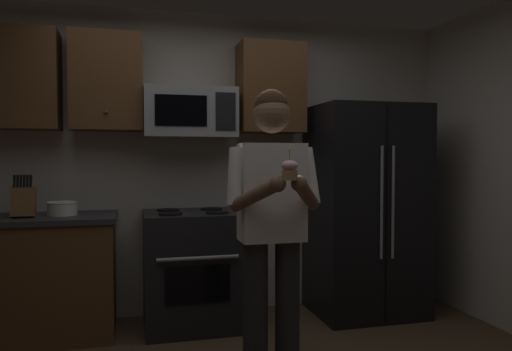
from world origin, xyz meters
TOP-DOWN VIEW (x-y plane):
  - wall_back at (0.00, 1.75)m, footprint 4.40×0.10m
  - oven_range at (-0.15, 1.36)m, footprint 0.76×0.70m
  - microwave at (-0.15, 1.48)m, footprint 0.74×0.41m
  - refrigerator at (1.35, 1.32)m, footprint 0.90×0.75m
  - cabinet_row_upper at (-0.72, 1.53)m, footprint 2.78×0.36m
  - counter_left at (-1.45, 1.38)m, footprint 1.44×0.66m
  - knife_block at (-1.38, 1.33)m, footprint 0.16×0.15m
  - bowl_large_white at (-1.12, 1.38)m, footprint 0.22×0.22m
  - person at (0.19, 0.24)m, footprint 0.60×0.48m
  - cupcake at (0.19, -0.08)m, footprint 0.09×0.09m

SIDE VIEW (x-z plane):
  - oven_range at x=-0.15m, z-range 0.00..0.93m
  - counter_left at x=-1.45m, z-range 0.00..0.92m
  - refrigerator at x=1.35m, z-range 0.00..1.80m
  - bowl_large_white at x=-1.12m, z-range 0.92..1.03m
  - person at x=0.19m, z-range 0.11..1.88m
  - knife_block at x=-1.38m, z-range 0.88..1.20m
  - cupcake at x=0.19m, z-range 1.20..1.38m
  - wall_back at x=0.00m, z-range 0.00..2.60m
  - microwave at x=-0.15m, z-range 1.52..1.92m
  - cabinet_row_upper at x=-0.72m, z-range 1.57..2.33m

